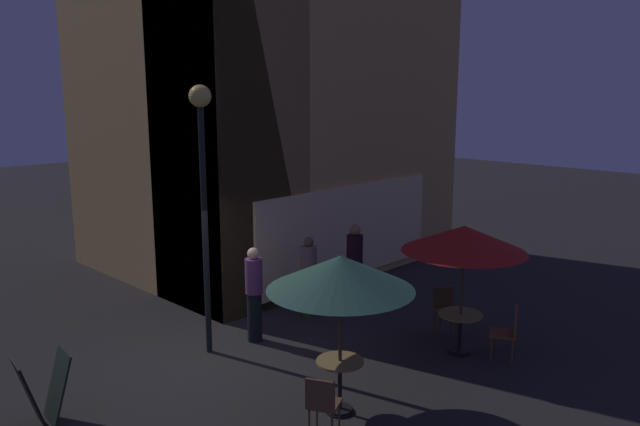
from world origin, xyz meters
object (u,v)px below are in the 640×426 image
object	(u,v)px
cafe_chair_2	(445,306)
patron_standing_1	(254,294)
patron_standing_0	(355,268)
cafe_chair_1	(509,329)
menu_sandwich_board	(43,390)
patio_umbrella_1	(464,239)
street_lamp_near_corner	(202,162)
cafe_table_0	(340,376)
cafe_table_1	(460,324)
patron_standing_2	(309,277)
cafe_chair_0	(322,402)
patio_umbrella_0	(341,273)

from	to	relation	value
cafe_chair_2	patron_standing_1	world-z (taller)	patron_standing_1
cafe_chair_2	patron_standing_1	bearing A→B (deg)	-91.71
patron_standing_0	patron_standing_1	world-z (taller)	patron_standing_0
cafe_chair_1	patron_standing_0	distance (m)	3.37
menu_sandwich_board	patio_umbrella_1	xyz separation A→B (m)	(5.94, -2.75, 1.52)
menu_sandwich_board	patron_standing_0	world-z (taller)	patron_standing_0
cafe_chair_1	cafe_chair_2	world-z (taller)	cafe_chair_1
street_lamp_near_corner	cafe_chair_1	distance (m)	5.78
cafe_table_0	patron_standing_0	distance (m)	4.06
cafe_table_0	cafe_table_1	size ratio (longest dim) A/B	1.04
cafe_table_1	patron_standing_2	xyz separation A→B (m)	(-0.57, 3.11, 0.30)
cafe_table_0	cafe_chair_2	distance (m)	3.49
cafe_table_0	cafe_chair_0	distance (m)	0.78
menu_sandwich_board	patio_umbrella_1	world-z (taller)	patio_umbrella_1
patio_umbrella_0	patron_standing_2	xyz separation A→B (m)	(2.34, 2.99, -1.21)
patron_standing_0	patron_standing_2	bearing A→B (deg)	-12.12
cafe_table_0	cafe_chair_1	xyz separation A→B (m)	(3.26, -0.84, 0.00)
patio_umbrella_1	cafe_table_1	bearing A→B (deg)	0.00
cafe_table_1	patron_standing_0	size ratio (longest dim) A/B	0.41
patio_umbrella_1	patron_standing_0	distance (m)	2.85
cafe_chair_2	cafe_chair_1	bearing A→B (deg)	31.32
cafe_table_0	street_lamp_near_corner	bearing A→B (deg)	91.31
cafe_chair_0	cafe_chair_2	size ratio (longest dim) A/B	1.01
patron_standing_0	patron_standing_1	distance (m)	2.39
cafe_chair_2	patron_standing_2	xyz separation A→B (m)	(-1.10, 2.44, 0.28)
cafe_chair_1	patron_standing_0	bearing A→B (deg)	-24.26
cafe_chair_0	patron_standing_2	distance (m)	4.51
patio_umbrella_0	patio_umbrella_1	xyz separation A→B (m)	(2.91, -0.12, -0.01)
cafe_table_1	cafe_table_0	bearing A→B (deg)	177.67
menu_sandwich_board	cafe_table_1	world-z (taller)	menu_sandwich_board
patron_standing_1	patio_umbrella_1	bearing A→B (deg)	49.55
patio_umbrella_0	patron_standing_0	xyz separation A→B (m)	(3.16, 2.51, -1.10)
menu_sandwich_board	patio_umbrella_0	distance (m)	4.29
menu_sandwich_board	patio_umbrella_0	size ratio (longest dim) A/B	0.42
patron_standing_2	patron_standing_1	bearing A→B (deg)	137.18
menu_sandwich_board	cafe_chair_2	distance (m)	6.80
cafe_table_1	patron_standing_2	bearing A→B (deg)	100.33
street_lamp_near_corner	patron_standing_2	world-z (taller)	street_lamp_near_corner
street_lamp_near_corner	patio_umbrella_1	bearing A→B (deg)	-46.33
street_lamp_near_corner	patron_standing_1	xyz separation A→B (m)	(0.87, -0.19, -2.41)
street_lamp_near_corner	cafe_chair_2	bearing A→B (deg)	-34.95
cafe_chair_0	patron_standing_0	bearing A→B (deg)	10.67
street_lamp_near_corner	patron_standing_2	size ratio (longest dim) A/B	2.79
patio_umbrella_0	patio_umbrella_1	distance (m)	2.91
cafe_table_1	cafe_chair_1	distance (m)	0.80
patio_umbrella_1	patron_standing_0	size ratio (longest dim) A/B	1.23
menu_sandwich_board	patron_standing_1	world-z (taller)	patron_standing_1
cafe_chair_2	patron_standing_0	xyz separation A→B (m)	(-0.28, 1.96, 0.39)
cafe_chair_2	patron_standing_2	distance (m)	2.69
patio_umbrella_1	cafe_chair_2	distance (m)	1.71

